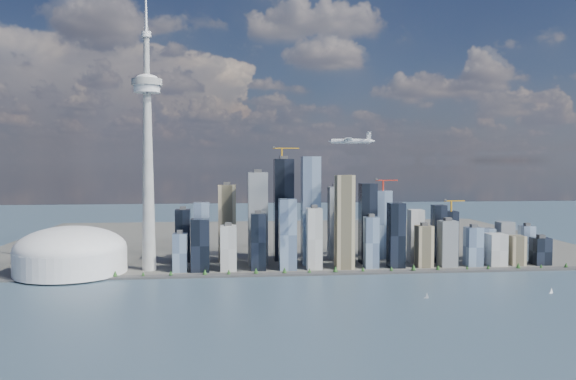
{
  "coord_description": "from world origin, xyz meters",
  "views": [
    {
      "loc": [
        -146.07,
        -761.73,
        209.79
      ],
      "look_at": [
        -41.23,
        260.0,
        155.96
      ],
      "focal_mm": 35.0,
      "sensor_mm": 36.0,
      "label": 1
    }
  ],
  "objects": [
    {
      "name": "skyscraper_cluster",
      "position": [
        59.62,
        336.82,
        72.93
      ],
      "size": [
        736.0,
        142.0,
        236.51
      ],
      "color": "black",
      "rests_on": "land"
    },
    {
      "name": "dome_stadium",
      "position": [
        -440.0,
        300.0,
        39.44
      ],
      "size": [
        200.0,
        200.0,
        86.0
      ],
      "color": "white",
      "rests_on": "land"
    },
    {
      "name": "shoreline_trees",
      "position": [
        0.0,
        250.0,
        8.78
      ],
      "size": [
        960.53,
        7.2,
        8.8
      ],
      "color": "#3F2D1E",
      "rests_on": "seawall"
    },
    {
      "name": "airplane",
      "position": [
        60.12,
        185.12,
        244.13
      ],
      "size": [
        79.59,
        70.87,
        19.56
      ],
      "rotation": [
        0.0,
        0.0,
        -0.23
      ],
      "color": "silver",
      "rests_on": "ground"
    },
    {
      "name": "seawall",
      "position": [
        0.0,
        250.0,
        2.0
      ],
      "size": [
        1100.0,
        22.0,
        4.0
      ],
      "primitive_type": "cube",
      "color": "#383838",
      "rests_on": "ground"
    },
    {
      "name": "sailboat_west",
      "position": [
        150.72,
        57.02,
        3.11
      ],
      "size": [
        6.77,
        4.22,
        9.71
      ],
      "rotation": [
        0.0,
        0.0,
        -0.43
      ],
      "color": "white",
      "rests_on": "ground"
    },
    {
      "name": "land",
      "position": [
        0.0,
        700.0,
        1.5
      ],
      "size": [
        1400.0,
        900.0,
        3.0
      ],
      "primitive_type": "cube",
      "color": "#4C4C47",
      "rests_on": "ground"
    },
    {
      "name": "sailboat_east",
      "position": [
        358.17,
        68.42,
        3.08
      ],
      "size": [
        6.96,
        2.81,
        9.61
      ],
      "rotation": [
        0.0,
        0.0,
        0.17
      ],
      "color": "white",
      "rests_on": "ground"
    },
    {
      "name": "needle_tower",
      "position": [
        -300.0,
        310.0,
        235.84
      ],
      "size": [
        56.0,
        56.0,
        550.5
      ],
      "color": "gray",
      "rests_on": "land"
    },
    {
      "name": "ground",
      "position": [
        0.0,
        0.0,
        0.0
      ],
      "size": [
        4000.0,
        4000.0,
        0.0
      ],
      "primitive_type": "plane",
      "color": "#324D59",
      "rests_on": "ground"
    }
  ]
}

